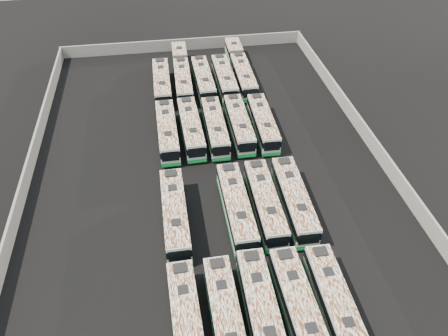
% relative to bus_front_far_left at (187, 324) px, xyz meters
% --- Properties ---
extents(ground, '(140.00, 140.00, 0.00)m').
position_rel_bus_front_far_left_xyz_m(ground, '(4.76, 21.62, -1.69)').
color(ground, black).
rests_on(ground, ground).
extents(perimeter_wall, '(45.20, 73.20, 2.20)m').
position_rel_bus_front_far_left_xyz_m(perimeter_wall, '(4.76, 21.62, -0.59)').
color(perimeter_wall, slate).
rests_on(perimeter_wall, ground).
extents(bus_front_far_left, '(2.77, 11.76, 3.30)m').
position_rel_bus_front_far_left_xyz_m(bus_front_far_left, '(0.00, 0.00, 0.00)').
color(bus_front_far_left, silver).
rests_on(bus_front_far_left, ground).
extents(bus_front_left, '(2.60, 11.79, 3.32)m').
position_rel_bus_front_far_left_xyz_m(bus_front_left, '(3.40, -0.06, 0.01)').
color(bus_front_left, silver).
rests_on(bus_front_left, ground).
extents(bus_front_center, '(2.74, 12.21, 3.43)m').
position_rel_bus_front_far_left_xyz_m(bus_front_center, '(6.61, 0.04, 0.07)').
color(bus_front_center, silver).
rests_on(bus_front_center, ground).
extents(bus_front_right, '(2.76, 12.10, 3.40)m').
position_rel_bus_front_far_left_xyz_m(bus_front_right, '(9.98, -0.19, 0.05)').
color(bus_front_right, silver).
rests_on(bus_front_right, ground).
extents(bus_front_far_right, '(2.61, 11.75, 3.30)m').
position_rel_bus_front_far_left_xyz_m(bus_front_far_right, '(13.29, -0.19, 0.00)').
color(bus_front_far_right, silver).
rests_on(bus_front_far_right, ground).
extents(bus_midfront_far_left, '(2.61, 12.16, 3.42)m').
position_rel_bus_front_far_left_xyz_m(bus_midfront_far_left, '(-0.07, 13.25, 0.06)').
color(bus_midfront_far_left, silver).
rests_on(bus_midfront_far_left, ground).
extents(bus_midfront_center, '(2.66, 12.21, 3.43)m').
position_rel_bus_front_far_left_xyz_m(bus_midfront_center, '(6.73, 13.21, 0.07)').
color(bus_midfront_center, silver).
rests_on(bus_midfront_center, ground).
extents(bus_midfront_right, '(2.66, 12.10, 3.40)m').
position_rel_bus_front_far_left_xyz_m(bus_midfront_right, '(10.02, 13.39, 0.05)').
color(bus_midfront_right, silver).
rests_on(bus_midfront_right, ground).
extents(bus_midfront_far_right, '(2.89, 12.27, 3.44)m').
position_rel_bus_front_far_left_xyz_m(bus_midfront_far_right, '(13.35, 13.33, 0.07)').
color(bus_midfront_far_right, silver).
rests_on(bus_midfront_far_right, ground).
extents(bus_midback_far_left, '(2.65, 12.04, 3.39)m').
position_rel_bus_front_far_left_xyz_m(bus_midback_far_left, '(0.03, 29.05, 0.04)').
color(bus_midback_far_left, silver).
rests_on(bus_midback_far_left, ground).
extents(bus_midback_left, '(2.84, 12.12, 3.40)m').
position_rel_bus_front_far_left_xyz_m(bus_midback_left, '(3.30, 29.29, 0.05)').
color(bus_midback_left, silver).
rests_on(bus_midback_left, ground).
extents(bus_midback_center, '(2.59, 11.85, 3.33)m').
position_rel_bus_front_far_left_xyz_m(bus_midback_center, '(6.62, 29.07, 0.02)').
color(bus_midback_center, silver).
rests_on(bus_midback_center, ground).
extents(bus_midback_right, '(2.55, 11.83, 3.33)m').
position_rel_bus_front_far_left_xyz_m(bus_midback_right, '(10.03, 29.26, 0.02)').
color(bus_midback_right, silver).
rests_on(bus_midback_right, ground).
extents(bus_midback_far_right, '(2.75, 11.75, 3.30)m').
position_rel_bus_front_far_left_xyz_m(bus_midback_far_right, '(13.39, 29.02, -0.00)').
color(bus_midback_far_right, silver).
rests_on(bus_midback_far_right, ground).
extents(bus_back_far_left, '(2.65, 12.15, 3.42)m').
position_rel_bus_front_far_left_xyz_m(bus_back_far_left, '(-0.03, 42.52, 0.06)').
color(bus_back_far_left, silver).
rests_on(bus_back_far_left, ground).
extents(bus_back_left, '(2.92, 18.41, 3.33)m').
position_rel_bus_front_far_left_xyz_m(bus_back_left, '(3.40, 45.62, 0.01)').
color(bus_back_left, silver).
rests_on(bus_back_left, ground).
extents(bus_back_center, '(2.70, 11.95, 3.36)m').
position_rel_bus_front_far_left_xyz_m(bus_back_center, '(6.64, 42.61, 0.03)').
color(bus_back_center, silver).
rests_on(bus_back_center, ground).
extents(bus_back_right, '(2.61, 12.09, 3.40)m').
position_rel_bus_front_far_left_xyz_m(bus_back_right, '(10.08, 42.51, 0.05)').
color(bus_back_right, silver).
rests_on(bus_back_right, ground).
extents(bus_back_far_right, '(2.79, 18.56, 3.36)m').
position_rel_bus_front_far_left_xyz_m(bus_back_far_right, '(13.31, 45.85, 0.03)').
color(bus_back_far_right, silver).
rests_on(bus_back_far_right, ground).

